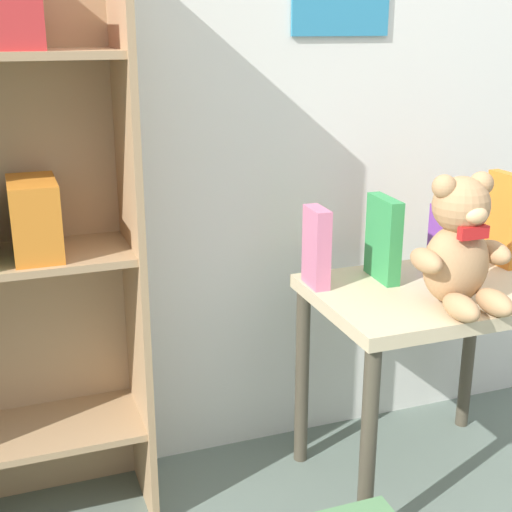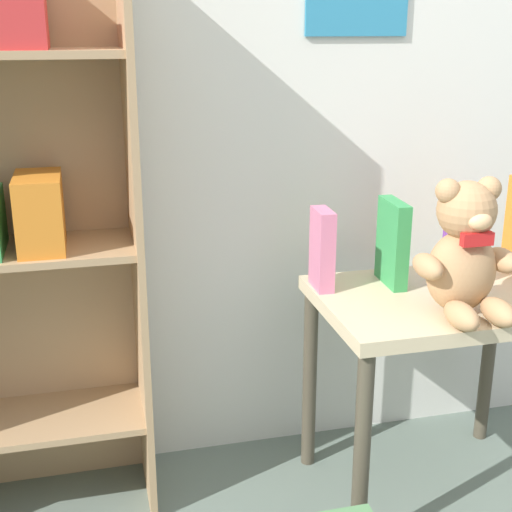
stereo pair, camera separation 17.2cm
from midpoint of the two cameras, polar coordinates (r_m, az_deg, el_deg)
wall_back at (r=2.08m, az=5.12°, el=18.18°), size 4.80×0.07×2.50m
bookshelf_side at (r=1.79m, az=-22.25°, el=2.83°), size 0.60×0.28×1.44m
display_table at (r=1.95m, az=11.41°, el=-5.07°), size 0.63×0.46×0.58m
teddy_bear at (r=1.76m, az=13.38°, el=0.69°), size 0.25×0.23×0.33m
book_standing_pink at (r=1.86m, az=2.23°, el=0.66°), size 0.04×0.10×0.21m
book_standing_green at (r=1.92m, az=7.65°, el=1.34°), size 0.04×0.15×0.23m
book_standing_purple at (r=2.01m, az=12.66°, el=1.16°), size 0.04×0.13×0.18m
book_standing_orange at (r=2.11m, az=17.00°, el=2.78°), size 0.04×0.12×0.27m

